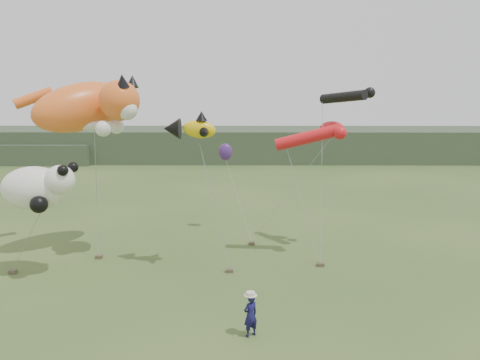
% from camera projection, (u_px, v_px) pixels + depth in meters
% --- Properties ---
extents(ground, '(120.00, 120.00, 0.00)m').
position_uv_depth(ground, '(214.00, 313.00, 18.46)').
color(ground, '#385123').
rests_on(ground, ground).
extents(headland, '(90.00, 13.00, 4.00)m').
position_uv_depth(headland, '(211.00, 145.00, 62.08)').
color(headland, '#2D3D28').
rests_on(headland, ground).
extents(festival_attendant, '(0.69, 0.64, 1.58)m').
position_uv_depth(festival_attendant, '(250.00, 315.00, 16.57)').
color(festival_attendant, '#141245').
rests_on(festival_attendant, ground).
extents(sandbag_anchors, '(15.34, 4.74, 0.18)m').
position_uv_depth(sandbag_anchors, '(185.00, 261.00, 24.02)').
color(sandbag_anchors, brown).
rests_on(sandbag_anchors, ground).
extents(cat_kite, '(7.24, 5.80, 3.45)m').
position_uv_depth(cat_kite, '(90.00, 106.00, 24.19)').
color(cat_kite, orange).
rests_on(cat_kite, ground).
extents(fish_kite, '(2.59, 1.74, 1.34)m').
position_uv_depth(fish_kite, '(189.00, 128.00, 22.05)').
color(fish_kite, yellow).
rests_on(fish_kite, ground).
extents(tube_kites, '(5.29, 3.46, 3.27)m').
position_uv_depth(tube_kites, '(327.00, 121.00, 24.22)').
color(tube_kites, black).
rests_on(tube_kites, ground).
extents(panda_kite, '(3.57, 2.31, 2.22)m').
position_uv_depth(panda_kite, '(38.00, 187.00, 21.55)').
color(panda_kite, white).
rests_on(panda_kite, ground).
extents(misc_kites, '(7.07, 3.78, 2.59)m').
position_uv_depth(misc_kites, '(289.00, 138.00, 26.87)').
color(misc_kites, red).
rests_on(misc_kites, ground).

